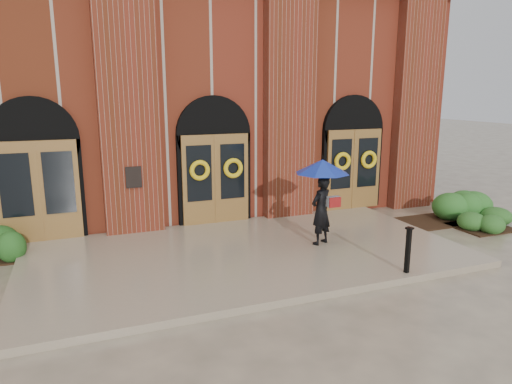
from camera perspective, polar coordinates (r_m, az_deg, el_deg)
name	(u,v)px	position (r m, az deg, el deg)	size (l,w,h in m)	color
ground	(250,259)	(10.69, -0.78, -8.35)	(90.00, 90.00, 0.00)	tan
landing	(248,254)	(10.80, -1.06, -7.71)	(10.00, 5.30, 0.15)	gray
church_building	(171,99)	(18.48, -10.61, 11.34)	(16.20, 12.53, 7.00)	maroon
man_with_umbrella	(322,185)	(10.98, 8.25, 0.82)	(1.71, 1.71, 2.08)	black
metal_post	(408,249)	(9.86, 18.47, -6.77)	(0.16, 0.16, 0.97)	black
hedge_wall_right	(446,208)	(14.80, 22.70, -1.84)	(3.03, 1.21, 0.78)	#286021
hedge_front_right	(481,220)	(14.45, 26.36, -3.10)	(1.37, 1.18, 0.49)	#28571F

